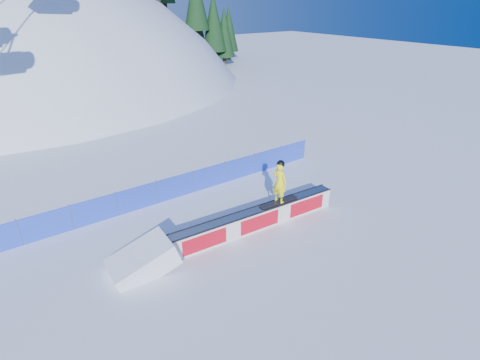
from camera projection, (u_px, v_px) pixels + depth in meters
ground at (183, 256)px, 14.73m from camera, size 160.00×160.00×0.00m
snow_hill at (52, 210)px, 53.26m from camera, size 64.00×64.00×64.00m
safety_fence at (138, 198)px, 17.75m from camera, size 22.05×0.05×1.30m
rail_box at (256, 219)px, 16.29m from camera, size 8.21×1.07×0.98m
snow_ramp at (144, 269)px, 14.05m from camera, size 2.62×1.73×1.58m
snowboarder at (280, 182)px, 16.21m from camera, size 1.95×0.75×2.02m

